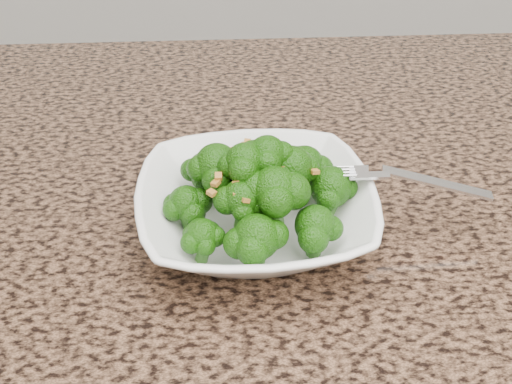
{
  "coord_description": "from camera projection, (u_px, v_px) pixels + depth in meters",
  "views": [
    {
      "loc": [
        -0.1,
        -0.17,
        1.29
      ],
      "look_at": [
        -0.07,
        0.32,
        0.95
      ],
      "focal_mm": 45.0,
      "sensor_mm": 36.0,
      "label": 1
    }
  ],
  "objects": [
    {
      "name": "fork",
      "position": [
        382.0,
        175.0,
        0.6
      ],
      "size": [
        0.18,
        0.06,
        0.01
      ],
      "primitive_type": null,
      "rotation": [
        0.0,
        0.0,
        -0.17
      ],
      "color": "silver",
      "rests_on": "bowl"
    },
    {
      "name": "bowl",
      "position": [
        256.0,
        211.0,
        0.61
      ],
      "size": [
        0.24,
        0.24,
        0.06
      ],
      "primitive_type": "imported",
      "rotation": [
        0.0,
        0.0,
        0.05
      ],
      "color": "white",
      "rests_on": "granite_counter"
    },
    {
      "name": "garlic_topping",
      "position": [
        256.0,
        116.0,
        0.55
      ],
      "size": [
        0.12,
        0.12,
        0.01
      ],
      "primitive_type": null,
      "color": "#B47A2C",
      "rests_on": "broccoli_pile"
    },
    {
      "name": "granite_counter",
      "position": [
        331.0,
        256.0,
        0.62
      ],
      "size": [
        1.64,
        1.04,
        0.03
      ],
      "primitive_type": "cube",
      "color": "brown",
      "rests_on": "cabinet"
    },
    {
      "name": "broccoli_pile",
      "position": [
        256.0,
        155.0,
        0.57
      ],
      "size": [
        0.2,
        0.2,
        0.07
      ],
      "primitive_type": null,
      "color": "#1C5609",
      "rests_on": "bowl"
    }
  ]
}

